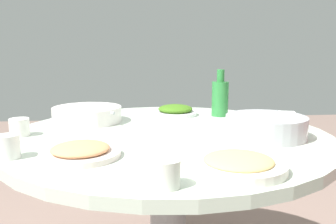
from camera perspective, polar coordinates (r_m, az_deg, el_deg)
name	(u,v)px	position (r m, az deg, el deg)	size (l,w,h in m)	color
round_dining_table	(168,167)	(1.35, -0.01, -8.88)	(1.20, 1.20, 0.73)	#99999E
rice_bowl	(266,126)	(1.29, 15.60, -2.20)	(0.28, 0.28, 0.08)	#B2B5BA
soup_bowl	(87,115)	(1.54, -12.97, -0.46)	(0.29, 0.29, 0.07)	white
dish_shrimp	(81,151)	(1.05, -14.00, -6.19)	(0.23, 0.23, 0.04)	silver
dish_noodles	(238,164)	(0.93, 11.37, -8.21)	(0.25, 0.25, 0.04)	white
dish_greens	(175,111)	(1.67, 1.20, 0.22)	(0.21, 0.21, 0.05)	white
green_bottle	(220,97)	(1.65, 8.45, 2.38)	(0.08, 0.08, 0.22)	#2D7D3A
tea_cup_near	(19,127)	(1.37, -22.96, -2.29)	(0.07, 0.07, 0.06)	white
tea_cup_far	(167,174)	(0.80, -0.17, -9.98)	(0.06, 0.06, 0.06)	silver
tea_cup_side	(8,147)	(1.10, -24.49, -5.14)	(0.06, 0.06, 0.07)	white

